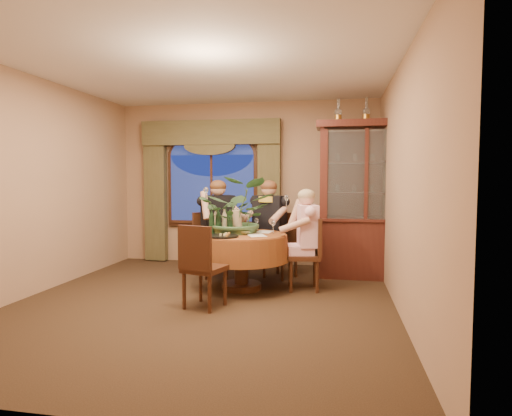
% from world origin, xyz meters
% --- Properties ---
extents(floor, '(5.00, 5.00, 0.00)m').
position_xyz_m(floor, '(0.00, 0.00, 0.00)').
color(floor, black).
rests_on(floor, ground).
extents(wall_back, '(4.50, 0.00, 4.50)m').
position_xyz_m(wall_back, '(0.00, 2.50, 1.40)').
color(wall_back, '#9F795B').
rests_on(wall_back, ground).
extents(wall_right, '(0.00, 5.00, 5.00)m').
position_xyz_m(wall_right, '(2.25, 0.00, 1.40)').
color(wall_right, '#9F795B').
rests_on(wall_right, ground).
extents(ceiling, '(5.00, 5.00, 0.00)m').
position_xyz_m(ceiling, '(0.00, 0.00, 2.80)').
color(ceiling, white).
rests_on(ceiling, wall_back).
extents(window, '(1.62, 0.10, 1.32)m').
position_xyz_m(window, '(-0.60, 2.43, 1.30)').
color(window, navy).
rests_on(window, wall_back).
extents(arched_transom, '(1.60, 0.06, 0.44)m').
position_xyz_m(arched_transom, '(-0.60, 2.43, 2.08)').
color(arched_transom, navy).
rests_on(arched_transom, wall_back).
extents(drapery_left, '(0.38, 0.14, 2.32)m').
position_xyz_m(drapery_left, '(-1.63, 2.38, 1.18)').
color(drapery_left, '#494325').
rests_on(drapery_left, floor).
extents(drapery_right, '(0.38, 0.14, 2.32)m').
position_xyz_m(drapery_right, '(0.43, 2.38, 1.18)').
color(drapery_right, '#494325').
rests_on(drapery_right, floor).
extents(swag_valance, '(2.45, 0.16, 0.42)m').
position_xyz_m(swag_valance, '(-0.60, 2.35, 2.28)').
color(swag_valance, '#494325').
rests_on(swag_valance, wall_back).
extents(dining_table, '(1.39, 1.39, 0.75)m').
position_xyz_m(dining_table, '(0.31, 0.74, 0.38)').
color(dining_table, maroon).
rests_on(dining_table, floor).
extents(china_cabinet, '(1.44, 0.57, 2.34)m').
position_xyz_m(china_cabinet, '(1.98, 1.75, 1.17)').
color(china_cabinet, '#3D1813').
rests_on(china_cabinet, floor).
extents(oil_lamp_left, '(0.11, 0.11, 0.34)m').
position_xyz_m(oil_lamp_left, '(1.57, 1.75, 2.51)').
color(oil_lamp_left, '#A5722D').
rests_on(oil_lamp_left, china_cabinet).
extents(oil_lamp_center, '(0.11, 0.11, 0.34)m').
position_xyz_m(oil_lamp_center, '(1.98, 1.75, 2.51)').
color(oil_lamp_center, '#A5722D').
rests_on(oil_lamp_center, china_cabinet).
extents(oil_lamp_right, '(0.11, 0.11, 0.34)m').
position_xyz_m(oil_lamp_right, '(2.38, 1.75, 2.51)').
color(oil_lamp_right, '#A5722D').
rests_on(oil_lamp_right, china_cabinet).
extents(chair_right, '(0.48, 0.48, 0.96)m').
position_xyz_m(chair_right, '(1.13, 0.86, 0.48)').
color(chair_right, black).
rests_on(chair_right, floor).
extents(chair_back_right, '(0.57, 0.57, 0.96)m').
position_xyz_m(chair_back_right, '(0.74, 1.50, 0.48)').
color(chair_back_right, black).
rests_on(chair_back_right, floor).
extents(chair_back, '(0.59, 0.59, 0.96)m').
position_xyz_m(chair_back, '(-0.31, 1.40, 0.48)').
color(chair_back, black).
rests_on(chair_back, floor).
extents(chair_front_left, '(0.52, 0.52, 0.96)m').
position_xyz_m(chair_front_left, '(0.07, -0.14, 0.48)').
color(chair_front_left, black).
rests_on(chair_front_left, floor).
extents(person_pink, '(0.54, 0.57, 1.36)m').
position_xyz_m(person_pink, '(1.18, 0.92, 0.68)').
color(person_pink, '#F4BDCD').
rests_on(person_pink, floor).
extents(person_back, '(0.71, 0.70, 1.47)m').
position_xyz_m(person_back, '(-0.22, 1.45, 0.74)').
color(person_back, black).
rests_on(person_back, floor).
extents(person_scarf, '(0.65, 0.62, 1.47)m').
position_xyz_m(person_scarf, '(0.57, 1.53, 0.73)').
color(person_scarf, black).
rests_on(person_scarf, floor).
extents(stoneware_vase, '(0.17, 0.17, 0.31)m').
position_xyz_m(stoneware_vase, '(0.22, 0.83, 0.90)').
color(stoneware_vase, '#9D8669').
rests_on(stoneware_vase, dining_table).
extents(centerpiece_plant, '(1.01, 1.12, 0.88)m').
position_xyz_m(centerpiece_plant, '(0.24, 0.88, 1.39)').
color(centerpiece_plant, '#385C36').
rests_on(centerpiece_plant, dining_table).
extents(olive_bowl, '(0.17, 0.17, 0.05)m').
position_xyz_m(olive_bowl, '(0.35, 0.67, 0.78)').
color(olive_bowl, brown).
rests_on(olive_bowl, dining_table).
extents(cheese_platter, '(0.39, 0.39, 0.02)m').
position_xyz_m(cheese_platter, '(0.15, 0.39, 0.76)').
color(cheese_platter, black).
rests_on(cheese_platter, dining_table).
extents(wine_bottle_0, '(0.07, 0.07, 0.33)m').
position_xyz_m(wine_bottle_0, '(-0.00, 0.72, 0.92)').
color(wine_bottle_0, black).
rests_on(wine_bottle_0, dining_table).
extents(wine_bottle_1, '(0.07, 0.07, 0.33)m').
position_xyz_m(wine_bottle_1, '(-0.06, 0.83, 0.92)').
color(wine_bottle_1, tan).
rests_on(wine_bottle_1, dining_table).
extents(wine_bottle_2, '(0.07, 0.07, 0.33)m').
position_xyz_m(wine_bottle_2, '(-0.09, 0.69, 0.92)').
color(wine_bottle_2, black).
rests_on(wine_bottle_2, dining_table).
extents(wine_bottle_3, '(0.07, 0.07, 0.33)m').
position_xyz_m(wine_bottle_3, '(0.07, 0.77, 0.92)').
color(wine_bottle_3, tan).
rests_on(wine_bottle_3, dining_table).
extents(wine_bottle_4, '(0.07, 0.07, 0.33)m').
position_xyz_m(wine_bottle_4, '(0.17, 0.69, 0.92)').
color(wine_bottle_4, black).
rests_on(wine_bottle_4, dining_table).
extents(wine_bottle_5, '(0.07, 0.07, 0.33)m').
position_xyz_m(wine_bottle_5, '(0.05, 0.94, 0.92)').
color(wine_bottle_5, black).
rests_on(wine_bottle_5, dining_table).
extents(tasting_paper_0, '(0.31, 0.36, 0.00)m').
position_xyz_m(tasting_paper_0, '(0.54, 0.59, 0.75)').
color(tasting_paper_0, white).
rests_on(tasting_paper_0, dining_table).
extents(tasting_paper_1, '(0.24, 0.32, 0.00)m').
position_xyz_m(tasting_paper_1, '(0.58, 0.98, 0.75)').
color(tasting_paper_1, white).
rests_on(tasting_paper_1, dining_table).
extents(wine_glass_person_pink, '(0.07, 0.07, 0.18)m').
position_xyz_m(wine_glass_person_pink, '(0.73, 0.83, 0.84)').
color(wine_glass_person_pink, silver).
rests_on(wine_glass_person_pink, dining_table).
extents(wine_glass_person_back, '(0.07, 0.07, 0.18)m').
position_xyz_m(wine_glass_person_back, '(0.06, 1.08, 0.84)').
color(wine_glass_person_back, silver).
rests_on(wine_glass_person_back, dining_table).
extents(wine_glass_person_scarf, '(0.07, 0.07, 0.18)m').
position_xyz_m(wine_glass_person_scarf, '(0.44, 1.15, 0.84)').
color(wine_glass_person_scarf, silver).
rests_on(wine_glass_person_scarf, dining_table).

